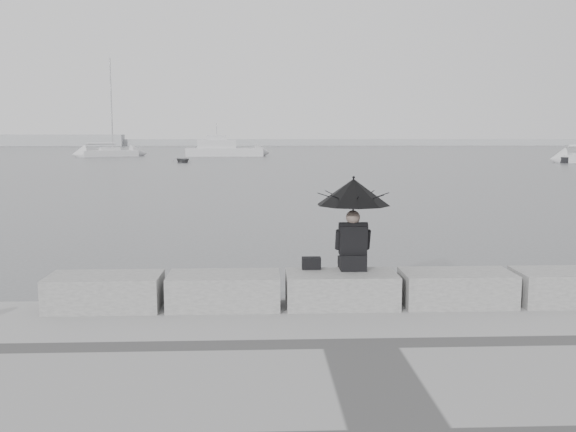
{
  "coord_description": "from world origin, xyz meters",
  "views": [
    {
      "loc": [
        -1.17,
        -9.51,
        3.0
      ],
      "look_at": [
        -0.62,
        3.0,
        1.39
      ],
      "focal_mm": 40.0,
      "sensor_mm": 36.0,
      "label": 1
    }
  ],
  "objects_px": {
    "sailboat_left": "(110,152)",
    "motor_cruiser": "(225,150)",
    "dinghy": "(183,160)",
    "seated_person": "(353,204)"
  },
  "relations": [
    {
      "from": "sailboat_left",
      "to": "motor_cruiser",
      "type": "xyz_separation_m",
      "value": [
        15.18,
        0.16,
        0.36
      ]
    },
    {
      "from": "sailboat_left",
      "to": "dinghy",
      "type": "xyz_separation_m",
      "value": [
        11.73,
        -17.74,
        -0.28
      ]
    },
    {
      "from": "dinghy",
      "to": "motor_cruiser",
      "type": "bearing_deg",
      "value": 63.2
    },
    {
      "from": "motor_cruiser",
      "to": "dinghy",
      "type": "bearing_deg",
      "value": -104.09
    },
    {
      "from": "seated_person",
      "to": "sailboat_left",
      "type": "bearing_deg",
      "value": 105.65
    },
    {
      "from": "motor_cruiser",
      "to": "dinghy",
      "type": "height_order",
      "value": "motor_cruiser"
    },
    {
      "from": "motor_cruiser",
      "to": "sailboat_left",
      "type": "bearing_deg",
      "value": 177.43
    },
    {
      "from": "seated_person",
      "to": "dinghy",
      "type": "xyz_separation_m",
      "value": [
        -9.52,
        59.15,
        -1.73
      ]
    },
    {
      "from": "sailboat_left",
      "to": "motor_cruiser",
      "type": "distance_m",
      "value": 15.19
    },
    {
      "from": "seated_person",
      "to": "dinghy",
      "type": "bearing_deg",
      "value": 99.35
    }
  ]
}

